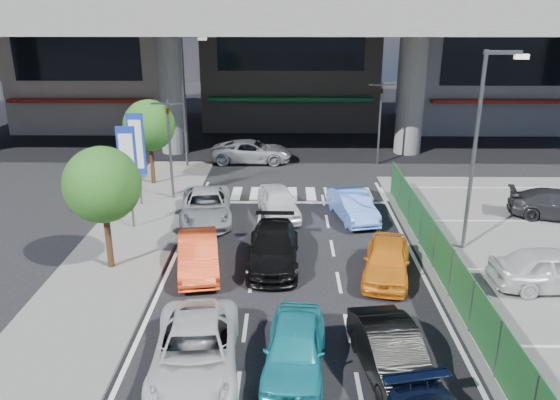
{
  "coord_description": "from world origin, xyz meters",
  "views": [
    {
      "loc": [
        -0.35,
        -14.73,
        9.46
      ],
      "look_at": [
        -0.58,
        6.12,
        2.08
      ],
      "focal_mm": 35.0,
      "sensor_mm": 36.0,
      "label": 1
    }
  ],
  "objects_px": {
    "signboard_far": "(137,147)",
    "taxi_orange_right": "(387,260)",
    "street_lamp_left": "(186,91)",
    "signboard_near": "(128,164)",
    "traffic_light_left": "(168,125)",
    "wagon_silver_front_left": "(206,206)",
    "street_lamp_right": "(481,136)",
    "taxi_teal_mid": "(295,348)",
    "taxi_orange_left": "(198,254)",
    "hatch_black_mid_right": "(392,355)",
    "tree_near": "(102,185)",
    "parked_sedan_dgrey": "(560,205)",
    "sedan_white_mid_left": "(195,351)",
    "kei_truck_front_right": "(352,205)",
    "traffic_cone": "(494,264)",
    "crossing_wagon_silver": "(252,151)",
    "sedan_black_mid": "(273,248)",
    "traffic_light_right": "(381,102)",
    "tree_far": "(149,126)",
    "sedan_white_front_mid": "(278,202)"
  },
  "relations": [
    {
      "from": "signboard_far",
      "to": "taxi_orange_right",
      "type": "height_order",
      "value": "signboard_far"
    },
    {
      "from": "street_lamp_left",
      "to": "signboard_near",
      "type": "height_order",
      "value": "street_lamp_left"
    },
    {
      "from": "traffic_light_left",
      "to": "wagon_silver_front_left",
      "type": "relative_size",
      "value": 1.05
    },
    {
      "from": "street_lamp_right",
      "to": "taxi_teal_mid",
      "type": "xyz_separation_m",
      "value": [
        -7.26,
        -8.07,
        -4.08
      ]
    },
    {
      "from": "taxi_orange_left",
      "to": "taxi_orange_right",
      "type": "bearing_deg",
      "value": -12.74
    },
    {
      "from": "street_lamp_left",
      "to": "wagon_silver_front_left",
      "type": "distance_m",
      "value": 10.02
    },
    {
      "from": "street_lamp_left",
      "to": "taxi_orange_left",
      "type": "distance_m",
      "value": 14.94
    },
    {
      "from": "hatch_black_mid_right",
      "to": "taxi_orange_right",
      "type": "relative_size",
      "value": 1.03
    },
    {
      "from": "street_lamp_right",
      "to": "taxi_teal_mid",
      "type": "height_order",
      "value": "street_lamp_right"
    },
    {
      "from": "tree_near",
      "to": "taxi_teal_mid",
      "type": "distance_m",
      "value": 9.59
    },
    {
      "from": "signboard_far",
      "to": "parked_sedan_dgrey",
      "type": "bearing_deg",
      "value": -4.5
    },
    {
      "from": "street_lamp_right",
      "to": "signboard_near",
      "type": "height_order",
      "value": "street_lamp_right"
    },
    {
      "from": "sedan_white_mid_left",
      "to": "taxi_orange_right",
      "type": "distance_m",
      "value": 8.4
    },
    {
      "from": "traffic_light_left",
      "to": "kei_truck_front_right",
      "type": "height_order",
      "value": "traffic_light_left"
    },
    {
      "from": "parked_sedan_dgrey",
      "to": "traffic_cone",
      "type": "height_order",
      "value": "parked_sedan_dgrey"
    },
    {
      "from": "crossing_wagon_silver",
      "to": "parked_sedan_dgrey",
      "type": "xyz_separation_m",
      "value": [
        15.05,
        -9.94,
        0.01
      ]
    },
    {
      "from": "taxi_teal_mid",
      "to": "wagon_silver_front_left",
      "type": "bearing_deg",
      "value": 114.62
    },
    {
      "from": "street_lamp_right",
      "to": "taxi_teal_mid",
      "type": "bearing_deg",
      "value": -131.98
    },
    {
      "from": "traffic_light_left",
      "to": "signboard_near",
      "type": "relative_size",
      "value": 1.11
    },
    {
      "from": "taxi_teal_mid",
      "to": "parked_sedan_dgrey",
      "type": "relative_size",
      "value": 0.89
    },
    {
      "from": "hatch_black_mid_right",
      "to": "parked_sedan_dgrey",
      "type": "relative_size",
      "value": 0.92
    },
    {
      "from": "hatch_black_mid_right",
      "to": "wagon_silver_front_left",
      "type": "relative_size",
      "value": 0.84
    },
    {
      "from": "street_lamp_left",
      "to": "sedan_white_mid_left",
      "type": "bearing_deg",
      "value": -80.06
    },
    {
      "from": "sedan_white_mid_left",
      "to": "sedan_black_mid",
      "type": "distance_m",
      "value": 7.02
    },
    {
      "from": "traffic_light_right",
      "to": "street_lamp_right",
      "type": "distance_m",
      "value": 13.13
    },
    {
      "from": "taxi_teal_mid",
      "to": "tree_far",
      "type": "bearing_deg",
      "value": 119.99
    },
    {
      "from": "street_lamp_left",
      "to": "taxi_teal_mid",
      "type": "height_order",
      "value": "street_lamp_left"
    },
    {
      "from": "tree_far",
      "to": "sedan_black_mid",
      "type": "xyz_separation_m",
      "value": [
        6.98,
        -10.0,
        -2.7
      ]
    },
    {
      "from": "tree_near",
      "to": "crossing_wagon_silver",
      "type": "height_order",
      "value": "tree_near"
    },
    {
      "from": "signboard_near",
      "to": "taxi_orange_left",
      "type": "xyz_separation_m",
      "value": [
        3.56,
        -4.11,
        -2.38
      ]
    },
    {
      "from": "wagon_silver_front_left",
      "to": "parked_sedan_dgrey",
      "type": "xyz_separation_m",
      "value": [
        16.59,
        0.29,
        0.03
      ]
    },
    {
      "from": "traffic_light_right",
      "to": "signboard_near",
      "type": "relative_size",
      "value": 1.11
    },
    {
      "from": "wagon_silver_front_left",
      "to": "kei_truck_front_right",
      "type": "bearing_deg",
      "value": -4.49
    },
    {
      "from": "traffic_light_right",
      "to": "sedan_white_front_mid",
      "type": "bearing_deg",
      "value": -123.82
    },
    {
      "from": "tree_far",
      "to": "traffic_cone",
      "type": "xyz_separation_m",
      "value": [
        15.25,
        -10.74,
        -2.98
      ]
    },
    {
      "from": "signboard_near",
      "to": "sedan_white_front_mid",
      "type": "xyz_separation_m",
      "value": [
        6.5,
        1.76,
        -2.37
      ]
    },
    {
      "from": "street_lamp_left",
      "to": "traffic_light_left",
      "type": "bearing_deg",
      "value": -88.8
    },
    {
      "from": "tree_near",
      "to": "traffic_light_left",
      "type": "bearing_deg",
      "value": 84.29
    },
    {
      "from": "taxi_orange_right",
      "to": "wagon_silver_front_left",
      "type": "bearing_deg",
      "value": 155.44
    },
    {
      "from": "tree_near",
      "to": "traffic_cone",
      "type": "bearing_deg",
      "value": -0.93
    },
    {
      "from": "traffic_light_left",
      "to": "wagon_silver_front_left",
      "type": "bearing_deg",
      "value": -53.47
    },
    {
      "from": "signboard_near",
      "to": "crossing_wagon_silver",
      "type": "bearing_deg",
      "value": 67.62
    },
    {
      "from": "sedan_white_mid_left",
      "to": "traffic_light_left",
      "type": "bearing_deg",
      "value": 98.96
    },
    {
      "from": "hatch_black_mid_right",
      "to": "crossing_wagon_silver",
      "type": "relative_size",
      "value": 0.82
    },
    {
      "from": "signboard_near",
      "to": "wagon_silver_front_left",
      "type": "relative_size",
      "value": 0.95
    },
    {
      "from": "tree_near",
      "to": "wagon_silver_front_left",
      "type": "distance_m",
      "value": 6.49
    },
    {
      "from": "taxi_orange_right",
      "to": "parked_sedan_dgrey",
      "type": "distance_m",
      "value": 10.9
    },
    {
      "from": "traffic_light_right",
      "to": "hatch_black_mid_right",
      "type": "relative_size",
      "value": 1.24
    },
    {
      "from": "tree_near",
      "to": "hatch_black_mid_right",
      "type": "xyz_separation_m",
      "value": [
        9.52,
        -6.34,
        -2.7
      ]
    },
    {
      "from": "wagon_silver_front_left",
      "to": "sedan_white_front_mid",
      "type": "relative_size",
      "value": 1.23
    }
  ]
}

